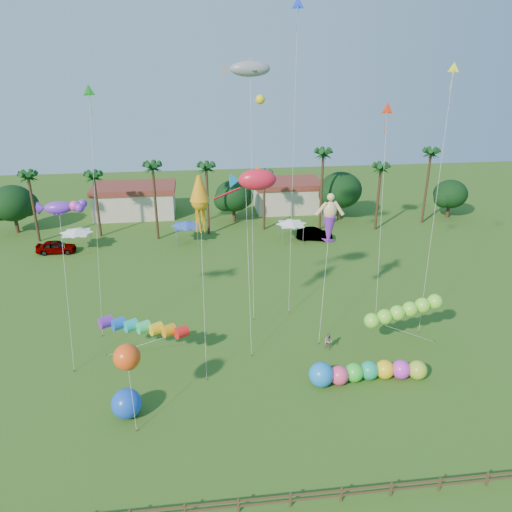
{
  "coord_description": "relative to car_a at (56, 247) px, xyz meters",
  "views": [
    {
      "loc": [
        -4.52,
        -26.48,
        24.49
      ],
      "look_at": [
        0.0,
        10.0,
        9.0
      ],
      "focal_mm": 35.0,
      "sensor_mm": 36.0,
      "label": 1
    }
  ],
  "objects": [
    {
      "name": "tree_line",
      "position": [
        26.2,
        8.59,
        3.45
      ],
      "size": [
        69.46,
        8.91,
        11.0
      ],
      "color": "#3A2819",
      "rests_on": "ground"
    },
    {
      "name": "car_a",
      "position": [
        0.0,
        0.0,
        0.0
      ],
      "size": [
        4.91,
        2.08,
        1.66
      ],
      "primitive_type": "imported",
      "rotation": [
        0.0,
        0.0,
        1.54
      ],
      "color": "#4C4C54",
      "rests_on": "ground"
    },
    {
      "name": "shark_kite",
      "position": [
        23.61,
        -13.22,
        21.74
      ],
      "size": [
        5.12,
        7.89,
        23.48
      ],
      "color": "gray",
      "rests_on": "ground"
    },
    {
      "name": "merman_kite",
      "position": [
        29.78,
        -20.9,
        9.16
      ],
      "size": [
        2.64,
        5.08,
        12.26
      ],
      "color": "#EFC688",
      "rests_on": "ground"
    },
    {
      "name": "spectator_b",
      "position": [
        28.92,
        -25.88,
        -0.05
      ],
      "size": [
        0.96,
        0.95,
        1.56
      ],
      "primitive_type": "imported",
      "rotation": [
        0.0,
        0.0,
        -0.76
      ],
      "color": "gray",
      "rests_on": "ground"
    },
    {
      "name": "blue_ball",
      "position": [
        12.5,
        -32.44,
        0.26
      ],
      "size": [
        2.17,
        2.17,
        2.17
      ],
      "primitive_type": "sphere",
      "color": "blue",
      "rests_on": "ground"
    },
    {
      "name": "ground",
      "position": [
        22.64,
        -35.4,
        -0.83
      ],
      "size": [
        160.0,
        160.0,
        0.0
      ],
      "primitive_type": "plane",
      "color": "#285116",
      "rests_on": "ground"
    },
    {
      "name": "tent_row",
      "position": [
        16.64,
        0.93,
        1.92
      ],
      "size": [
        31.0,
        4.0,
        0.6
      ],
      "color": "white",
      "rests_on": "ground"
    },
    {
      "name": "lobster_kite",
      "position": [
        7.16,
        -22.14,
        11.79
      ],
      "size": [
        4.27,
        6.08,
        13.35
      ],
      "color": "#732AD2",
      "rests_on": "ground"
    },
    {
      "name": "caterpillar_inflatable",
      "position": [
        30.52,
        -30.55,
        -0.01
      ],
      "size": [
        9.57,
        2.11,
        1.96
      ],
      "rotation": [
        0.0,
        0.0,
        0.01
      ],
      "color": "#FF437A",
      "rests_on": "ground"
    },
    {
      "name": "delta_kite_red",
      "position": [
        35.71,
        -16.9,
        18.11
      ],
      "size": [
        1.37,
        3.94,
        19.86
      ],
      "color": "#F33C1B",
      "rests_on": "ground"
    },
    {
      "name": "orange_ball_kite",
      "position": [
        13.01,
        -33.08,
        4.57
      ],
      "size": [
        2.06,
        2.1,
        6.31
      ],
      "color": "#FF4F14",
      "rests_on": "ground"
    },
    {
      "name": "green_worm",
      "position": [
        32.57,
        -26.15,
        1.93
      ],
      "size": [
        9.77,
        3.89,
        3.57
      ],
      "color": "#82F035",
      "rests_on": "ground"
    },
    {
      "name": "delta_kite_yellow",
      "position": [
        39.72,
        -20.33,
        21.24
      ],
      "size": [
        2.31,
        4.46,
        23.3
      ],
      "color": "#FFF41A",
      "rests_on": "ground"
    },
    {
      "name": "fence",
      "position": [
        22.64,
        -41.4,
        -0.21
      ],
      "size": [
        36.12,
        0.12,
        1.0
      ],
      "color": "brown",
      "rests_on": "ground"
    },
    {
      "name": "rainbow_tube",
      "position": [
        14.57,
        -26.21,
        2.07
      ],
      "size": [
        8.32,
        3.45,
        3.4
      ],
      "color": "red",
      "rests_on": "ground"
    },
    {
      "name": "squid_kite",
      "position": [
        18.36,
        -24.96,
        12.7
      ],
      "size": [
        1.82,
        4.95,
        15.67
      ],
      "color": "orange",
      "rests_on": "ground"
    },
    {
      "name": "car_b",
      "position": [
        33.92,
        0.54,
        -0.02
      ],
      "size": [
        5.15,
        2.78,
        1.61
      ],
      "primitive_type": "imported",
      "rotation": [
        0.0,
        0.0,
        1.34
      ],
      "color": "#4C4C54",
      "rests_on": "ground"
    },
    {
      "name": "delta_kite_green",
      "position": [
        9.86,
        -18.18,
        19.83
      ],
      "size": [
        1.5,
        3.63,
        21.68
      ],
      "color": "green",
      "rests_on": "ground"
    },
    {
      "name": "delta_kite_blue",
      "position": [
        27.49,
        -15.26,
        26.43
      ],
      "size": [
        1.5,
        4.27,
        28.44
      ],
      "color": "blue",
      "rests_on": "ground"
    },
    {
      "name": "buildings_row",
      "position": [
        19.55,
        14.6,
        1.17
      ],
      "size": [
        35.0,
        7.0,
        4.0
      ],
      "color": "beige",
      "rests_on": "ground"
    },
    {
      "name": "fish_kite",
      "position": [
        23.36,
        -20.53,
        13.17
      ],
      "size": [
        5.11,
        6.85,
        15.02
      ],
      "color": "red",
      "rests_on": "ground"
    }
  ]
}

